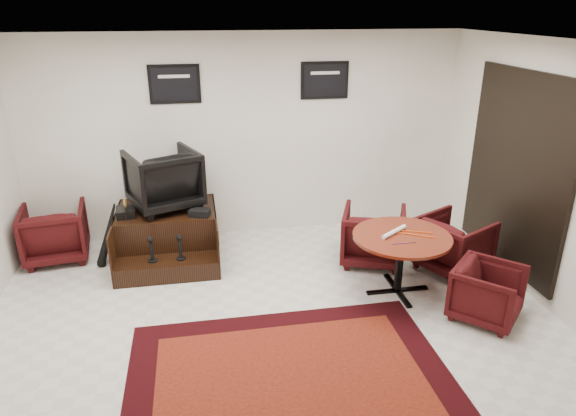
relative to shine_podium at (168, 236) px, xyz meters
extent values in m
plane|color=beige|center=(1.12, -1.83, -0.30)|extent=(6.00, 6.00, 0.00)
cube|color=white|center=(1.12, 0.67, 1.10)|extent=(6.00, 0.02, 2.80)
cube|color=white|center=(1.12, -4.33, 1.10)|extent=(6.00, 0.02, 2.80)
cube|color=white|center=(4.12, -1.83, 1.10)|extent=(0.02, 5.00, 2.80)
cube|color=white|center=(1.12, -1.83, 2.50)|extent=(6.00, 5.00, 0.02)
cube|color=black|center=(4.09, -1.13, 1.00)|extent=(0.05, 1.90, 2.30)
cube|color=black|center=(4.08, -1.13, 1.00)|extent=(0.02, 1.72, 2.12)
cube|color=black|center=(4.08, -1.13, 1.00)|extent=(0.03, 0.05, 2.12)
cube|color=black|center=(0.22, 0.65, 1.85)|extent=(0.66, 0.03, 0.50)
cube|color=black|center=(0.22, 0.63, 1.85)|extent=(0.58, 0.01, 0.42)
cube|color=silver|center=(0.22, 0.63, 1.95)|extent=(0.40, 0.00, 0.04)
cube|color=black|center=(2.22, 0.65, 1.85)|extent=(0.66, 0.03, 0.50)
cube|color=black|center=(2.22, 0.63, 1.85)|extent=(0.58, 0.01, 0.42)
cube|color=silver|center=(2.22, 0.63, 1.95)|extent=(0.40, 0.00, 0.04)
cube|color=black|center=(1.13, -2.67, -0.30)|extent=(2.89, 2.17, 0.01)
cube|color=#50110B|center=(1.13, -2.67, -0.29)|extent=(2.37, 1.65, 0.01)
cube|color=black|center=(0.00, 0.09, 0.02)|extent=(1.25, 0.93, 0.65)
cube|color=black|center=(0.00, -0.56, -0.18)|extent=(1.25, 0.37, 0.23)
cube|color=black|center=(-0.62, -0.10, 0.02)|extent=(0.02, 1.30, 0.65)
cube|color=black|center=(0.62, -0.10, 0.02)|extent=(0.02, 1.30, 0.65)
cylinder|color=black|center=(-0.17, -0.56, -0.06)|extent=(0.11, 0.11, 0.02)
cylinder|color=black|center=(-0.17, -0.56, 0.07)|extent=(0.04, 0.04, 0.24)
sphere|color=black|center=(-0.17, -0.56, 0.23)|extent=(0.07, 0.07, 0.07)
cylinder|color=black|center=(0.17, -0.56, -0.06)|extent=(0.11, 0.11, 0.02)
cylinder|color=black|center=(0.17, -0.56, 0.07)|extent=(0.04, 0.04, 0.24)
sphere|color=black|center=(0.17, -0.56, 0.23)|extent=(0.07, 0.07, 0.07)
imported|color=black|center=(0.00, 0.14, 0.77)|extent=(1.05, 1.02, 0.84)
cube|color=black|center=(-0.54, -0.08, 0.40)|extent=(0.14, 0.29, 0.10)
cube|color=black|center=(-0.42, -0.07, 0.40)|extent=(0.14, 0.29, 0.10)
cube|color=black|center=(0.43, -0.23, 0.39)|extent=(0.29, 0.24, 0.09)
imported|color=black|center=(-1.43, 0.22, 0.10)|extent=(0.86, 0.82, 0.79)
cylinder|color=#4E150B|center=(2.63, -1.38, 0.40)|extent=(1.10, 1.10, 0.03)
cylinder|color=black|center=(2.63, -1.38, 0.06)|extent=(0.09, 0.09, 0.65)
cube|color=black|center=(2.63, -1.38, -0.29)|extent=(0.74, 0.06, 0.03)
cube|color=black|center=(2.63, -1.38, -0.29)|extent=(0.06, 0.74, 0.03)
imported|color=black|center=(2.59, -0.60, 0.10)|extent=(0.98, 0.95, 0.79)
imported|color=black|center=(3.49, -0.99, 0.09)|extent=(0.96, 0.99, 0.77)
imported|color=black|center=(3.34, -2.06, 0.03)|extent=(0.89, 0.89, 0.67)
cylinder|color=white|center=(2.56, -1.33, 0.44)|extent=(0.37, 0.28, 0.05)
cylinder|color=#DF440C|center=(2.78, -1.41, 0.42)|extent=(0.40, 0.23, 0.01)
cylinder|color=#DF440C|center=(2.78, -1.31, 0.42)|extent=(0.42, 0.17, 0.01)
cylinder|color=#4C1933|center=(2.48, -1.58, 0.42)|extent=(0.10, 0.02, 0.01)
cylinder|color=#4C1933|center=(2.54, -1.58, 0.42)|extent=(0.10, 0.02, 0.01)
cylinder|color=#4C1933|center=(2.60, -1.58, 0.42)|extent=(0.10, 0.02, 0.01)
cylinder|color=#4C1933|center=(2.66, -1.58, 0.42)|extent=(0.10, 0.02, 0.01)
camera|label=1|loc=(0.45, -6.26, 2.81)|focal=32.00mm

